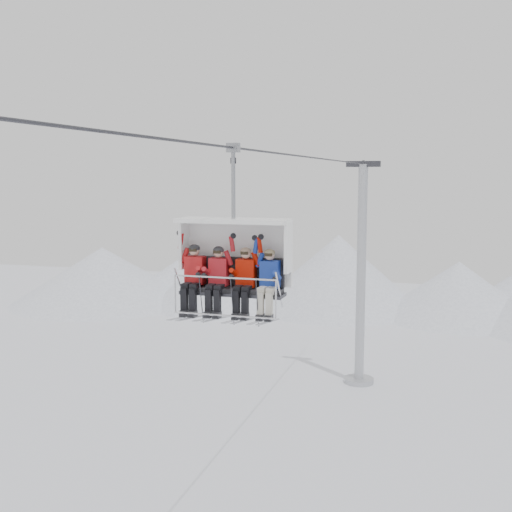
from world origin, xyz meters
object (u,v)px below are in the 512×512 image
(skier_center_left, at_px, (218,277))
(skier_far_right, at_px, (269,280))
(chairlift_carrier, at_px, (235,255))
(skier_far_left, at_px, (194,275))
(lift_tower_right, at_px, (361,290))
(skier_center_right, at_px, (245,278))

(skier_center_left, bearing_deg, skier_far_right, -0.12)
(chairlift_carrier, bearing_deg, skier_far_left, -162.56)
(lift_tower_right, xyz_separation_m, skier_center_right, (0.34, -24.03, 4.47))
(skier_center_right, distance_m, skier_far_right, 0.58)
(skier_far_left, bearing_deg, lift_tower_right, 87.70)
(lift_tower_right, height_order, skier_center_right, lift_tower_right)
(chairlift_carrier, bearing_deg, skier_center_left, -138.62)
(skier_center_left, bearing_deg, chairlift_carrier, 41.38)
(lift_tower_right, bearing_deg, skier_far_right, -87.81)
(chairlift_carrier, xyz_separation_m, skier_far_right, (0.92, -0.31, -0.50))
(skier_far_left, xyz_separation_m, skier_center_right, (1.30, -0.00, -0.01))
(lift_tower_right, relative_size, chairlift_carrier, 3.38)
(skier_far_left, xyz_separation_m, skier_far_right, (1.88, -0.01, -0.02))
(skier_far_left, distance_m, skier_center_right, 1.30)
(lift_tower_right, xyz_separation_m, skier_center_left, (-0.35, -24.03, 4.47))
(skier_far_left, relative_size, skier_center_right, 1.03)
(lift_tower_right, height_order, chairlift_carrier, lift_tower_right)
(chairlift_carrier, xyz_separation_m, skier_center_right, (0.34, -0.31, -0.49))
(chairlift_carrier, bearing_deg, skier_far_right, -18.59)
(skier_center_right, bearing_deg, skier_far_left, 179.86)
(skier_center_left, bearing_deg, skier_far_left, 179.73)
(skier_far_left, bearing_deg, chairlift_carrier, 17.44)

